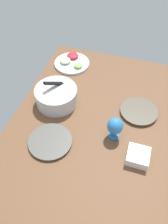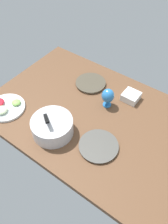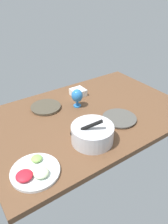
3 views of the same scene
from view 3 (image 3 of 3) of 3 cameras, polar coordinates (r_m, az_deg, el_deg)
ground_plane at (r=172.98cm, az=0.62°, el=-1.04°), size 160.00×104.00×4.00cm
dinner_plate_left at (r=166.96cm, az=9.26°, el=-1.67°), size 25.95×25.95×1.93cm
dinner_plate_right at (r=181.05cm, az=-10.01°, el=1.27°), size 24.59×24.59×2.22cm
mixing_bowl at (r=141.72cm, az=2.20°, el=-5.57°), size 27.89×27.89×18.81cm
fruit_platter at (r=127.33cm, az=-12.83°, el=-14.98°), size 27.77×27.77×5.31cm
hurricane_glass_blue at (r=177.25cm, az=-1.82°, el=4.18°), size 9.31×9.31×15.41cm
square_bowl_white at (r=197.49cm, az=-1.56°, el=5.31°), size 12.15×12.15×5.82cm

